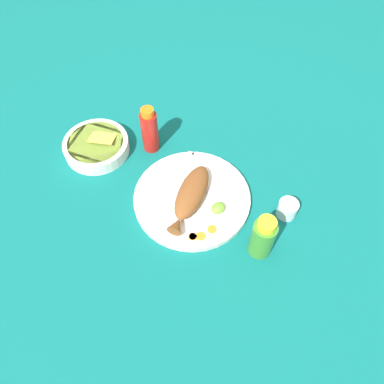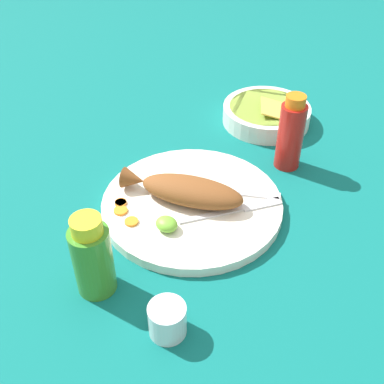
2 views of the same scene
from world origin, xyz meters
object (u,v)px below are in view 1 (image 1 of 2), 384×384
Objects in this scene: fork_near at (185,173)px; salt_cup at (287,210)px; hot_sauce_bottle_red at (150,130)px; hot_sauce_bottle_green at (263,237)px; guacamole_bowl at (96,146)px; fried_fish at (191,195)px; main_plate at (192,198)px; fork_far at (202,173)px.

salt_cup reaches higher than fork_near.
hot_sauce_bottle_red is at bearing 55.29° from fork_near.
hot_sauce_bottle_green is at bearing -127.14° from fork_near.
fork_near is at bearing -94.93° from hot_sauce_bottle_red.
guacamole_bowl is (-0.07, 0.55, -0.04)m from hot_sauce_bottle_green.
guacamole_bowl is (-0.11, 0.26, 0.00)m from fork_near.
hot_sauce_bottle_red is 0.44m from salt_cup.
fried_fish reaches higher than fork_near.
fried_fish reaches higher than guacamole_bowl.
hot_sauce_bottle_green is (0.01, -0.22, 0.05)m from main_plate.
fork_near is 3.20× the size of salt_cup.
guacamole_bowl is at bearing 57.36° from fork_far.
main_plate is at bearing 0.00° from fried_fish.
hot_sauce_bottle_green reaches higher than fork_far.
hot_sauce_bottle_green reaches higher than salt_cup.
hot_sauce_bottle_red reaches higher than main_plate.
guacamole_bowl reaches higher than main_plate.
hot_sauce_bottle_green is (0.02, -0.22, 0.02)m from fried_fish.
fried_fish is at bearing -80.89° from guacamole_bowl.
salt_cup is at bearing 4.77° from hot_sauce_bottle_green.
fork_near is 0.30m from hot_sauce_bottle_green.
hot_sauce_bottle_green is 0.56m from guacamole_bowl.
fried_fish is 1.37× the size of fork_far.
fork_far is at bearing -79.06° from fork_near.
hot_sauce_bottle_green is (-0.05, -0.45, -0.01)m from hot_sauce_bottle_red.
salt_cup is at bearing -79.44° from hot_sauce_bottle_red.
fried_fish is at bearing 94.24° from hot_sauce_bottle_green.
hot_sauce_bottle_red is 2.92× the size of salt_cup.
fried_fish reaches higher than fork_far.
hot_sauce_bottle_green is (-0.07, -0.26, 0.04)m from fork_far.
fork_near is 0.05m from fork_far.
salt_cup is at bearing -77.18° from fried_fish.
fried_fish is 0.34m from guacamole_bowl.
salt_cup reaches higher than main_plate.
hot_sauce_bottle_red is at bearing 100.56° from salt_cup.
guacamole_bowl is (-0.05, 0.33, -0.02)m from fried_fish.
hot_sauce_bottle_green reaches higher than fork_near.
hot_sauce_bottle_red is at bearing 83.47° from hot_sauce_bottle_green.
fork_far is (0.08, 0.03, 0.01)m from main_plate.
fried_fish is at bearing -157.53° from main_plate.
fried_fish is at bearing 145.15° from fork_far.
fork_far is 1.07× the size of hot_sauce_bottle_red.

